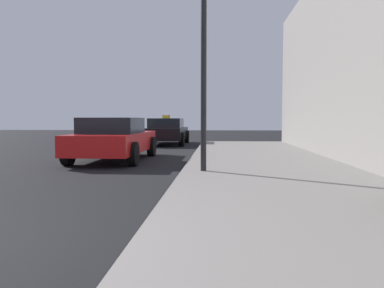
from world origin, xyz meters
TOP-DOWN VIEW (x-y plane):
  - street_lamp at (2.46, 5.16)m, footprint 0.36×0.36m
  - car_red at (-0.33, 8.37)m, footprint 1.97×4.33m
  - car_black at (0.26, 15.69)m, footprint 1.94×4.33m

SIDE VIEW (x-z plane):
  - car_red at x=-0.33m, z-range 0.01..1.28m
  - car_black at x=0.26m, z-range -0.07..1.36m
  - street_lamp at x=2.46m, z-range 0.93..5.06m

